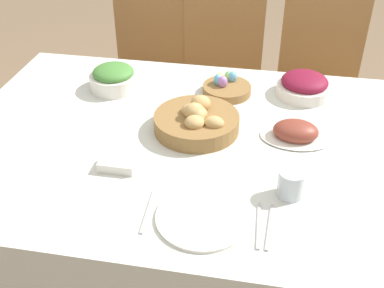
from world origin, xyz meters
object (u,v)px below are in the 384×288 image
object	(u,v)px
spoon	(270,226)
dinner_plate	(202,217)
beet_salad_bowl	(304,85)
butter_dish	(118,164)
drinking_cup	(291,184)
fork	(148,211)
ham_platter	(295,132)
chair_far_center	(222,78)
egg_basket	(226,87)
knife	(259,225)
chair_far_left	(147,72)
bread_basket	(197,121)
green_salad_bowl	(114,78)
chair_far_right	(317,86)

from	to	relation	value
spoon	dinner_plate	bearing A→B (deg)	-177.58
beet_salad_bowl	butter_dish	xyz separation A→B (m)	(-0.59, -0.61, -0.03)
dinner_plate	drinking_cup	bearing A→B (deg)	31.78
dinner_plate	fork	bearing A→B (deg)	180.00
ham_platter	chair_far_center	bearing A→B (deg)	113.22
chair_far_center	egg_basket	distance (m)	0.61
knife	spoon	size ratio (longest dim) A/B	1.00
chair_far_left	bread_basket	world-z (taller)	chair_far_left
knife	drinking_cup	distance (m)	0.17
chair_far_left	bread_basket	xyz separation A→B (m)	(0.42, -0.86, 0.26)
beet_salad_bowl	spoon	xyz separation A→B (m)	(-0.09, -0.79, -0.04)
knife	butter_dish	world-z (taller)	butter_dish
chair_far_center	beet_salad_bowl	world-z (taller)	chair_far_center
green_salad_bowl	drinking_cup	bearing A→B (deg)	-37.31
ham_platter	spoon	distance (m)	0.47
chair_far_left	egg_basket	size ratio (longest dim) A/B	4.95
egg_basket	green_salad_bowl	world-z (taller)	green_salad_bowl
beet_salad_bowl	dinner_plate	xyz separation A→B (m)	(-0.28, -0.79, -0.04)
knife	butter_dish	bearing A→B (deg)	156.24
bread_basket	spoon	world-z (taller)	bread_basket
green_salad_bowl	chair_far_left	bearing A→B (deg)	93.29
egg_basket	knife	xyz separation A→B (m)	(0.18, -0.75, -0.02)
bread_basket	chair_far_left	bearing A→B (deg)	116.41
chair_far_left	egg_basket	xyz separation A→B (m)	(0.49, -0.56, 0.24)
green_salad_bowl	fork	distance (m)	0.78
bread_basket	ham_platter	world-z (taller)	bread_basket
chair_far_center	drinking_cup	xyz separation A→B (m)	(0.35, -1.16, 0.26)
knife	beet_salad_bowl	bearing A→B (deg)	78.59
bread_basket	drinking_cup	xyz separation A→B (m)	(0.34, -0.30, 0.00)
fork	drinking_cup	distance (m)	0.43
egg_basket	ham_platter	world-z (taller)	egg_basket
chair_far_right	green_salad_bowl	xyz separation A→B (m)	(-0.87, -0.60, 0.27)
chair_far_left	drinking_cup	bearing A→B (deg)	-52.66
ham_platter	beet_salad_bowl	bearing A→B (deg)	84.80
green_salad_bowl	spoon	world-z (taller)	green_salad_bowl
chair_far_right	knife	size ratio (longest dim) A/B	5.32
egg_basket	butter_dish	xyz separation A→B (m)	(-0.28, -0.57, -0.01)
ham_platter	knife	size ratio (longest dim) A/B	1.34
chair_far_center	chair_far_right	bearing A→B (deg)	-5.73
egg_basket	ham_platter	distance (m)	0.40
egg_basket	beet_salad_bowl	size ratio (longest dim) A/B	0.89
chair_far_right	dinner_plate	xyz separation A→B (m)	(-0.39, -1.30, 0.22)
green_salad_bowl	beet_salad_bowl	xyz separation A→B (m)	(0.77, 0.09, -0.01)
bread_basket	butter_dish	world-z (taller)	bread_basket
ham_platter	drinking_cup	bearing A→B (deg)	-92.43
beet_salad_bowl	knife	size ratio (longest dim) A/B	1.20
chair_far_center	spoon	xyz separation A→B (m)	(0.30, -1.30, 0.22)
chair_far_center	knife	bearing A→B (deg)	-84.20
chair_far_left	fork	world-z (taller)	chair_far_left
knife	green_salad_bowl	bearing A→B (deg)	130.13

